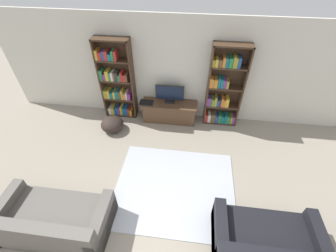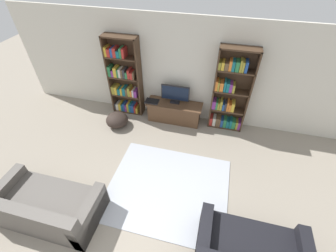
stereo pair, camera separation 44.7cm
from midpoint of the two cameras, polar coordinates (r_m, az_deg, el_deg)
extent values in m
cube|color=silver|center=(5.57, 6.35, 13.47)|extent=(8.80, 0.06, 2.60)
cube|color=#422D1E|center=(6.03, -12.38, 12.35)|extent=(0.04, 0.30, 2.10)
cube|color=#422D1E|center=(5.75, -4.92, 11.63)|extent=(0.04, 0.30, 2.10)
cube|color=#422D1E|center=(5.98, -8.28, 12.64)|extent=(0.84, 0.04, 2.10)
cube|color=#422D1E|center=(5.45, -9.91, 21.47)|extent=(0.84, 0.30, 0.04)
cube|color=#422D1E|center=(6.44, -7.81, 4.03)|extent=(0.81, 0.30, 0.04)
cube|color=#333338|center=(6.49, -10.98, 5.21)|extent=(0.04, 0.24, 0.19)
cube|color=silver|center=(6.47, -10.51, 5.16)|extent=(0.07, 0.24, 0.20)
cube|color=gold|center=(6.44, -9.88, 5.12)|extent=(0.07, 0.24, 0.21)
cube|color=#196B75|center=(6.42, -9.37, 4.93)|extent=(0.04, 0.24, 0.18)
cube|color=#234C99|center=(6.39, -8.88, 5.03)|extent=(0.06, 0.24, 0.23)
cube|color=#7F338C|center=(6.38, -8.38, 4.86)|extent=(0.05, 0.24, 0.20)
cube|color=gold|center=(6.34, -7.90, 4.99)|extent=(0.05, 0.24, 0.26)
cube|color=#196B75|center=(6.33, -7.38, 4.83)|extent=(0.05, 0.24, 0.23)
cube|color=#234C99|center=(6.31, -6.75, 4.72)|extent=(0.08, 0.24, 0.23)
cube|color=#B72D28|center=(6.29, -6.14, 4.56)|extent=(0.04, 0.24, 0.21)
cube|color=gold|center=(6.29, -5.63, 4.31)|extent=(0.05, 0.24, 0.16)
cube|color=#422D1E|center=(6.14, -8.26, 7.91)|extent=(0.81, 0.30, 0.04)
cube|color=#9E9333|center=(6.19, -11.43, 9.20)|extent=(0.08, 0.24, 0.22)
cube|color=gold|center=(6.15, -10.72, 9.11)|extent=(0.07, 0.24, 0.22)
cube|color=#196B75|center=(6.14, -10.00, 8.86)|extent=(0.07, 0.24, 0.18)
cube|color=gold|center=(6.10, -9.39, 8.87)|extent=(0.05, 0.24, 0.20)
cube|color=#196B75|center=(6.07, -8.75, 8.90)|extent=(0.08, 0.24, 0.22)
cube|color=brown|center=(6.05, -8.11, 8.77)|extent=(0.05, 0.24, 0.21)
cube|color=#9E9333|center=(6.01, -7.53, 8.87)|extent=(0.06, 0.24, 0.25)
cube|color=orange|center=(6.02, -6.96, 8.49)|extent=(0.05, 0.24, 0.17)
cube|color=silver|center=(5.99, -6.49, 8.53)|extent=(0.04, 0.24, 0.20)
cube|color=#7F338C|center=(5.98, -5.88, 8.38)|extent=(0.08, 0.24, 0.18)
cube|color=#422D1E|center=(5.87, -8.76, 12.18)|extent=(0.81, 0.30, 0.04)
cube|color=#2D7F47|center=(5.92, -12.18, 13.63)|extent=(0.07, 0.24, 0.26)
cube|color=#7F338C|center=(5.91, -11.43, 13.18)|extent=(0.06, 0.24, 0.17)
cube|color=gold|center=(5.86, -10.80, 13.49)|extent=(0.08, 0.24, 0.25)
cube|color=#2D7F47|center=(5.85, -10.16, 13.27)|extent=(0.04, 0.24, 0.21)
cube|color=silver|center=(5.82, -9.69, 13.28)|extent=(0.06, 0.24, 0.22)
cube|color=brown|center=(5.80, -9.13, 13.21)|extent=(0.05, 0.24, 0.22)
cube|color=#333338|center=(5.78, -8.59, 13.23)|extent=(0.05, 0.24, 0.23)
cube|color=#2D7F47|center=(5.78, -8.00, 12.87)|extent=(0.06, 0.24, 0.16)
cube|color=#B72D28|center=(5.74, -7.46, 13.12)|extent=(0.05, 0.24, 0.23)
cube|color=#B72D28|center=(5.73, -6.79, 12.81)|extent=(0.07, 0.24, 0.18)
cube|color=brown|center=(5.71, -6.21, 12.81)|extent=(0.04, 0.24, 0.19)
cube|color=#422D1E|center=(5.63, -9.32, 16.82)|extent=(0.81, 0.30, 0.04)
cube|color=gold|center=(5.71, -13.00, 18.14)|extent=(0.06, 0.24, 0.23)
cube|color=#B72D28|center=(5.69, -12.24, 17.92)|extent=(0.08, 0.24, 0.19)
cube|color=#234C99|center=(5.65, -11.52, 18.01)|extent=(0.06, 0.24, 0.21)
cube|color=#B72D28|center=(5.62, -10.82, 18.03)|extent=(0.08, 0.24, 0.22)
cube|color=#196B75|center=(5.60, -9.97, 17.69)|extent=(0.08, 0.24, 0.16)
cube|color=#2D7F47|center=(5.56, -9.30, 18.01)|extent=(0.05, 0.24, 0.24)
cube|color=#B72D28|center=(5.54, -8.67, 17.96)|extent=(0.06, 0.24, 0.23)
cube|color=#422D1E|center=(5.49, 13.91, 8.95)|extent=(0.04, 0.30, 2.10)
cube|color=#422D1E|center=(5.57, 22.18, 7.44)|extent=(0.04, 0.30, 2.10)
cube|color=#422D1E|center=(5.63, 18.10, 8.92)|extent=(0.84, 0.04, 2.10)
cube|color=#422D1E|center=(5.06, 20.61, 17.95)|extent=(0.84, 0.30, 0.04)
cube|color=#422D1E|center=(6.11, 16.09, 0.15)|extent=(0.81, 0.30, 0.04)
cube|color=#B72D28|center=(6.00, 13.04, 1.56)|extent=(0.07, 0.24, 0.23)
cube|color=silver|center=(6.00, 13.79, 1.45)|extent=(0.07, 0.24, 0.23)
cube|color=brown|center=(6.00, 14.54, 1.39)|extent=(0.06, 0.24, 0.25)
cube|color=brown|center=(6.00, 15.07, 1.28)|extent=(0.04, 0.24, 0.25)
cube|color=#234C99|center=(6.02, 15.63, 1.07)|extent=(0.06, 0.24, 0.22)
cube|color=#2D7F47|center=(6.02, 16.32, 1.04)|extent=(0.07, 0.24, 0.24)
cube|color=#196B75|center=(6.03, 17.01, 0.80)|extent=(0.07, 0.24, 0.20)
cube|color=#196B75|center=(6.03, 17.71, 0.82)|extent=(0.06, 0.24, 0.24)
cube|color=#2D7F47|center=(6.05, 18.36, 0.61)|extent=(0.08, 0.24, 0.21)
cube|color=#9E9333|center=(6.06, 19.07, 0.50)|extent=(0.05, 0.24, 0.22)
cube|color=#7F338C|center=(6.06, 19.68, 0.41)|extent=(0.07, 0.24, 0.22)
cube|color=#422D1E|center=(5.79, 17.05, 4.05)|extent=(0.81, 0.30, 0.04)
cube|color=#7F338C|center=(5.69, 13.88, 5.55)|extent=(0.08, 0.24, 0.22)
cube|color=#2D7F47|center=(5.69, 14.54, 5.42)|extent=(0.04, 0.24, 0.21)
cube|color=#9E9333|center=(5.70, 14.98, 5.25)|extent=(0.04, 0.24, 0.19)
cube|color=#9E9333|center=(5.69, 15.60, 5.38)|extent=(0.06, 0.24, 0.25)
cube|color=#234C99|center=(5.71, 16.11, 5.01)|extent=(0.05, 0.24, 0.18)
cube|color=#333338|center=(5.70, 16.63, 5.06)|extent=(0.04, 0.24, 0.21)
cube|color=orange|center=(5.70, 17.16, 5.07)|extent=(0.04, 0.24, 0.24)
cube|color=orange|center=(5.72, 17.64, 4.79)|extent=(0.05, 0.24, 0.19)
cube|color=gold|center=(5.72, 18.35, 4.84)|extent=(0.07, 0.24, 0.23)
cube|color=#422D1E|center=(5.51, 18.12, 8.37)|extent=(0.81, 0.30, 0.04)
cube|color=orange|center=(5.40, 14.67, 10.17)|extent=(0.06, 0.24, 0.24)
cube|color=#9E9333|center=(5.41, 15.18, 9.98)|extent=(0.04, 0.24, 0.22)
cube|color=orange|center=(5.41, 15.87, 9.84)|extent=(0.08, 0.24, 0.21)
cube|color=#196B75|center=(5.41, 16.68, 9.88)|extent=(0.05, 0.24, 0.25)
cube|color=#196B75|center=(5.42, 17.33, 9.63)|extent=(0.07, 0.24, 0.23)
cube|color=#7F338C|center=(5.43, 18.03, 9.44)|extent=(0.06, 0.24, 0.21)
cube|color=#9E9333|center=(5.44, 18.68, 9.23)|extent=(0.05, 0.24, 0.19)
cube|color=#422D1E|center=(5.26, 19.33, 13.13)|extent=(0.81, 0.30, 0.04)
cube|color=#9E9333|center=(5.17, 15.58, 14.75)|extent=(0.05, 0.24, 0.16)
cube|color=gold|center=(5.17, 16.35, 14.69)|extent=(0.06, 0.24, 0.18)
cube|color=brown|center=(5.18, 17.21, 14.50)|extent=(0.08, 0.24, 0.17)
cube|color=orange|center=(5.17, 18.10, 14.59)|extent=(0.06, 0.24, 0.22)
cube|color=#196B75|center=(5.18, 18.82, 14.44)|extent=(0.06, 0.24, 0.22)
cube|color=#2D7F47|center=(5.19, 19.70, 14.28)|extent=(0.08, 0.24, 0.22)
cube|color=#9E9333|center=(5.19, 20.53, 14.30)|extent=(0.04, 0.24, 0.26)
cube|color=#9E9333|center=(5.20, 21.03, 14.05)|extent=(0.05, 0.24, 0.23)
cube|color=#234C99|center=(5.21, 21.73, 13.95)|extent=(0.06, 0.24, 0.24)
cube|color=brown|center=(5.92, 3.76, 3.38)|extent=(1.33, 0.44, 0.50)
cube|color=brown|center=(5.76, 3.88, 5.47)|extent=(1.42, 0.46, 0.04)
cube|color=black|center=(5.79, 4.02, 6.09)|extent=(0.24, 0.16, 0.03)
cylinder|color=black|center=(5.77, 4.04, 6.41)|extent=(0.04, 0.04, 0.05)
cube|color=black|center=(5.64, 4.15, 8.29)|extent=(0.72, 0.04, 0.40)
cube|color=black|center=(5.63, 4.11, 8.18)|extent=(0.66, 0.00, 0.36)
cube|color=#28282D|center=(5.81, -1.89, 6.23)|extent=(0.35, 0.24, 0.02)
cube|color=black|center=(5.80, -1.90, 6.34)|extent=(0.34, 0.23, 0.00)
cube|color=#B2B7C1|center=(4.64, 2.83, -15.63)|extent=(2.34, 1.99, 0.02)
cube|color=#56514C|center=(4.62, -25.37, -18.19)|extent=(1.83, 0.94, 0.39)
cube|color=#56514C|center=(4.19, -29.95, -19.35)|extent=(1.83, 0.18, 0.40)
cube|color=#56514C|center=(5.01, -33.43, -14.29)|extent=(0.18, 0.94, 0.57)
cube|color=#56514C|center=(4.18, -16.07, -21.14)|extent=(0.18, 0.94, 0.57)
cube|color=black|center=(3.96, 12.50, -26.49)|extent=(0.18, 0.93, 0.56)
ellipsoid|color=#2D231E|center=(5.89, -10.72, 1.45)|extent=(0.56, 0.56, 0.35)
camera|label=1|loc=(0.22, -87.34, 2.35)|focal=24.00mm
camera|label=2|loc=(0.22, 92.66, -2.35)|focal=24.00mm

